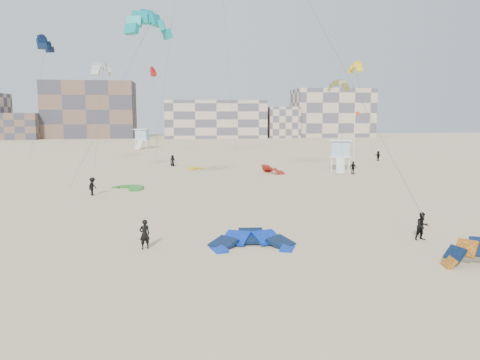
{
  "coord_description": "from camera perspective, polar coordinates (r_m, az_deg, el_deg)",
  "views": [
    {
      "loc": [
        -0.57,
        -23.27,
        7.52
      ],
      "look_at": [
        3.03,
        6.0,
        3.38
      ],
      "focal_mm": 35.0,
      "sensor_mm": 36.0,
      "label": 1
    }
  ],
  "objects": [
    {
      "name": "flagpole",
      "position": [
        65.58,
        13.77,
        4.94
      ],
      "size": [
        0.67,
        0.1,
        8.21
      ],
      "color": "white",
      "rests_on": "ground"
    },
    {
      "name": "condo_mid",
      "position": [
        153.64,
        -3.09,
        7.41
      ],
      "size": [
        32.0,
        16.0,
        12.0
      ],
      "primitive_type": "cube",
      "color": "#C9AD93",
      "rests_on": "ground"
    },
    {
      "name": "condo_west_b",
      "position": [
        160.01,
        -17.79,
        8.14
      ],
      "size": [
        28.0,
        14.0,
        18.0
      ],
      "primitive_type": "cube",
      "color": "brown",
      "rests_on": "ground"
    },
    {
      "name": "kite_fly_olive",
      "position": [
        66.34,
        11.88,
        11.07
      ],
      "size": [
        4.07,
        9.03,
        11.37
      ],
      "rotation": [
        0.0,
        0.0,
        -0.68
      ],
      "color": "olive",
      "rests_on": "ground"
    },
    {
      "name": "kite_ground_blue",
      "position": [
        26.98,
        1.54,
        -8.2
      ],
      "size": [
        5.25,
        5.49,
        2.9
      ],
      "primitive_type": null,
      "rotation": [
        0.31,
        0.0,
        -0.06
      ],
      "color": "#0E30DD",
      "rests_on": "ground"
    },
    {
      "name": "condo_fill_left",
      "position": [
        159.18,
        -25.24,
        5.96
      ],
      "size": [
        12.0,
        10.0,
        8.0
      ],
      "primitive_type": "cube",
      "color": "brown",
      "rests_on": "ground"
    },
    {
      "name": "kite_ground_green",
      "position": [
        49.09,
        -13.37,
        -1.04
      ],
      "size": [
        5.03,
        5.01,
        0.69
      ],
      "primitive_type": null,
      "rotation": [
        0.06,
        0.0,
        -0.85
      ],
      "color": "#25912B",
      "rests_on": "ground"
    },
    {
      "name": "lifeguard_tower_near",
      "position": [
        64.36,
        12.14,
        2.97
      ],
      "size": [
        3.76,
        6.21,
        4.22
      ],
      "rotation": [
        0.0,
        0.0,
        -0.31
      ],
      "color": "white",
      "rests_on": "ground"
    },
    {
      "name": "kitesurfer_main",
      "position": [
        26.99,
        -11.56,
        -6.49
      ],
      "size": [
        0.73,
        0.63,
        1.7
      ],
      "primitive_type": "imported",
      "rotation": [
        0.0,
        0.0,
        3.57
      ],
      "color": "black",
      "rests_on": "ground"
    },
    {
      "name": "kitesurfer_f",
      "position": [
        79.88,
        16.48,
        2.84
      ],
      "size": [
        0.63,
        1.55,
        1.62
      ],
      "primitive_type": "imported",
      "rotation": [
        0.0,
        0.0,
        -1.47
      ],
      "color": "black",
      "rests_on": "ground"
    },
    {
      "name": "kitesurfer_c",
      "position": [
        45.86,
        -17.54,
        -0.75
      ],
      "size": [
        1.0,
        1.26,
        1.71
      ],
      "primitive_type": "imported",
      "rotation": [
        0.0,
        0.0,
        1.18
      ],
      "color": "black",
      "rests_on": "ground"
    },
    {
      "name": "kite_fly_teal_a",
      "position": [
        45.44,
        -11.04,
        17.87
      ],
      "size": [
        10.35,
        6.27,
        16.15
      ],
      "rotation": [
        0.0,
        0.0,
        0.65
      ],
      "color": "#10A5A9",
      "rests_on": "ground"
    },
    {
      "name": "condo_east",
      "position": [
        163.3,
        11.14,
        8.01
      ],
      "size": [
        26.0,
        14.0,
        16.0
      ],
      "primitive_type": "cube",
      "color": "#C9AD93",
      "rests_on": "ground"
    },
    {
      "name": "kite_ground_orange",
      "position": [
        26.25,
        27.18,
        -9.57
      ],
      "size": [
        4.53,
        4.53,
        3.42
      ],
      "primitive_type": null,
      "rotation": [
        0.87,
        0.0,
        -0.48
      ],
      "color": "orange",
      "rests_on": "ground"
    },
    {
      "name": "kite_ground_yellow",
      "position": [
        64.84,
        -5.44,
        1.29
      ],
      "size": [
        3.83,
        3.86,
        0.98
      ],
      "primitive_type": null,
      "rotation": [
        0.15,
        0.0,
        0.69
      ],
      "color": "yellow",
      "rests_on": "ground"
    },
    {
      "name": "kitesurfer_b",
      "position": [
        30.36,
        21.33,
        -5.27
      ],
      "size": [
        0.92,
        0.77,
        1.7
      ],
      "primitive_type": "imported",
      "rotation": [
        0.0,
        0.0,
        0.17
      ],
      "color": "black",
      "rests_on": "ground"
    },
    {
      "name": "lifeguard_tower_far",
      "position": [
        106.11,
        -11.84,
        4.93
      ],
      "size": [
        3.63,
        6.31,
        4.4
      ],
      "rotation": [
        0.0,
        0.0,
        -0.19
      ],
      "color": "white",
      "rests_on": "ground"
    },
    {
      "name": "kite_fly_yellow",
      "position": [
        82.12,
        13.9,
        13.1
      ],
      "size": [
        4.69,
        4.62,
        15.38
      ],
      "rotation": [
        0.0,
        0.0,
        -1.42
      ],
      "color": "yellow",
      "rests_on": "ground"
    },
    {
      "name": "kite_fly_red",
      "position": [
        89.9,
        -10.55,
        12.78
      ],
      "size": [
        3.48,
        8.17,
        15.44
      ],
      "rotation": [
        0.0,
        0.0,
        1.68
      ],
      "color": "#B11700",
      "rests_on": "ground"
    },
    {
      "name": "kite_ground_red_far",
      "position": [
        60.63,
        3.98,
        0.84
      ],
      "size": [
        4.89,
        4.79,
        3.46
      ],
      "primitive_type": null,
      "rotation": [
        0.61,
        0.0,
        1.93
      ],
      "color": "#B11700",
      "rests_on": "ground"
    },
    {
      "name": "kitesurfer_d",
      "position": [
        60.94,
        13.63,
        1.45
      ],
      "size": [
        0.95,
        0.99,
        1.65
      ],
      "primitive_type": "imported",
      "rotation": [
        0.0,
        0.0,
        2.31
      ],
      "color": "black",
      "rests_on": "ground"
    },
    {
      "name": "kite_fly_navy",
      "position": [
        70.05,
        -22.68,
        14.97
      ],
      "size": [
        5.71,
        4.76,
        17.23
      ],
      "rotation": [
        0.0,
        0.0,
        1.54
      ],
      "color": "#0B2040",
      "rests_on": "ground"
    },
    {
      "name": "ground",
      "position": [
        24.46,
        -5.42,
        -9.96
      ],
      "size": [
        320.0,
        320.0,
        0.0
      ],
      "primitive_type": "plane",
      "color": "#CAB687",
      "rests_on": "ground"
    },
    {
      "name": "kitesurfer_e",
      "position": [
        69.24,
        -8.22,
        2.36
      ],
      "size": [
        0.95,
        0.79,
        1.66
      ],
      "primitive_type": "imported",
      "rotation": [
        0.0,
        0.0,
        0.38
      ],
      "color": "black",
      "rests_on": "ground"
    },
    {
      "name": "kite_fly_grey",
      "position": [
        60.35,
        -16.38,
        12.68
      ],
      "size": [
        4.54,
        5.54,
        13.1
      ],
      "rotation": [
        0.0,
        0.0,
        0.99
      ],
      "color": "silver",
      "rests_on": "ground"
    },
    {
      "name": "condo_fill_right",
      "position": [
        154.76,
        5.18,
        7.02
      ],
      "size": [
        10.0,
        10.0,
        10.0
      ],
      "primitive_type": "cube",
      "color": "#C9AD93",
      "rests_on": "ground"
    }
  ]
}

